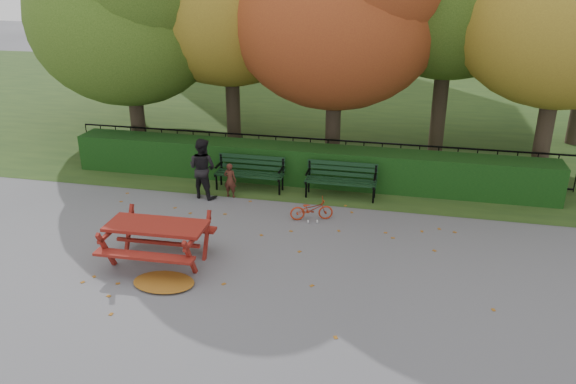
% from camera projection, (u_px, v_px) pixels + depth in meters
% --- Properties ---
extents(ground, '(90.00, 90.00, 0.00)m').
position_uv_depth(ground, '(261.00, 260.00, 11.29)').
color(ground, slate).
rests_on(ground, ground).
extents(grass_strip, '(90.00, 90.00, 0.00)m').
position_uv_depth(grass_strip, '(347.00, 104.00, 23.95)').
color(grass_strip, '#243D18').
rests_on(grass_strip, ground).
extents(hedge, '(13.00, 0.90, 1.00)m').
position_uv_depth(hedge, '(305.00, 165.00, 15.17)').
color(hedge, black).
rests_on(hedge, ground).
extents(iron_fence, '(14.00, 0.04, 1.02)m').
position_uv_depth(iron_fence, '(310.00, 154.00, 15.88)').
color(iron_fence, black).
rests_on(iron_fence, ground).
extents(tree_a, '(5.88, 5.60, 7.48)m').
position_uv_depth(tree_a, '(132.00, 3.00, 15.69)').
color(tree_a, '#31251C').
rests_on(tree_a, ground).
extents(bench_left, '(1.80, 0.57, 0.88)m').
position_uv_depth(bench_left, '(250.00, 170.00, 14.70)').
color(bench_left, black).
rests_on(bench_left, ground).
extents(bench_right, '(1.80, 0.57, 0.88)m').
position_uv_depth(bench_right, '(341.00, 177.00, 14.21)').
color(bench_right, black).
rests_on(bench_right, ground).
extents(picnic_table, '(1.99, 1.63, 0.95)m').
position_uv_depth(picnic_table, '(157.00, 233.00, 10.97)').
color(picnic_table, maroon).
rests_on(picnic_table, ground).
extents(leaf_pile, '(1.38, 1.15, 0.08)m').
position_uv_depth(leaf_pile, '(164.00, 282.00, 10.42)').
color(leaf_pile, brown).
rests_on(leaf_pile, ground).
extents(leaf_scatter, '(9.00, 5.70, 0.01)m').
position_uv_depth(leaf_scatter, '(265.00, 253.00, 11.55)').
color(leaf_scatter, brown).
rests_on(leaf_scatter, ground).
extents(child, '(0.35, 0.24, 0.90)m').
position_uv_depth(child, '(230.00, 180.00, 14.20)').
color(child, '#441F16').
rests_on(child, ground).
extents(adult, '(0.88, 0.76, 1.55)m').
position_uv_depth(adult, '(202.00, 168.00, 14.09)').
color(adult, black).
rests_on(adult, ground).
extents(bicycle, '(1.06, 0.64, 0.52)m').
position_uv_depth(bicycle, '(312.00, 209.00, 12.98)').
color(bicycle, '#A6290F').
rests_on(bicycle, ground).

